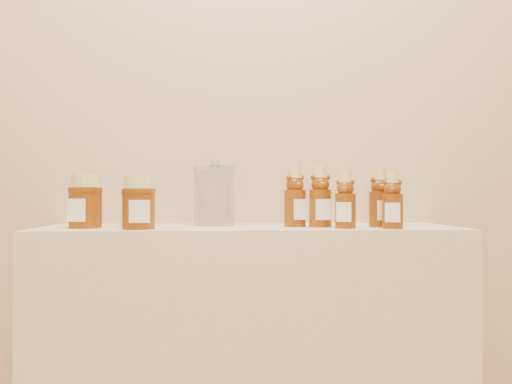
{
  "coord_description": "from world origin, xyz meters",
  "views": [
    {
      "loc": [
        -0.07,
        -0.1,
        0.99
      ],
      "look_at": [
        0.02,
        1.52,
        1.0
      ],
      "focal_mm": 40.0,
      "sensor_mm": 36.0,
      "label": 1
    }
  ],
  "objects_px": {
    "display_table": "(250,382)",
    "bear_bottle_back_left": "(295,192)",
    "honey_jar_left": "(85,201)",
    "glass_canister": "(215,193)",
    "bear_bottle_front_left": "(345,196)"
  },
  "relations": [
    {
      "from": "honey_jar_left",
      "to": "bear_bottle_front_left",
      "type": "bearing_deg",
      "value": 13.67
    },
    {
      "from": "display_table",
      "to": "bear_bottle_front_left",
      "type": "xyz_separation_m",
      "value": [
        0.26,
        -0.1,
        0.54
      ]
    },
    {
      "from": "bear_bottle_back_left",
      "to": "glass_canister",
      "type": "relative_size",
      "value": 1.02
    },
    {
      "from": "honey_jar_left",
      "to": "glass_canister",
      "type": "bearing_deg",
      "value": 36.22
    },
    {
      "from": "bear_bottle_back_left",
      "to": "bear_bottle_front_left",
      "type": "xyz_separation_m",
      "value": [
        0.13,
        -0.09,
        -0.01
      ]
    },
    {
      "from": "bear_bottle_back_left",
      "to": "display_table",
      "type": "bearing_deg",
      "value": 150.55
    },
    {
      "from": "bear_bottle_back_left",
      "to": "honey_jar_left",
      "type": "distance_m",
      "value": 0.59
    },
    {
      "from": "bear_bottle_back_left",
      "to": "glass_canister",
      "type": "distance_m",
      "value": 0.25
    },
    {
      "from": "display_table",
      "to": "bear_bottle_front_left",
      "type": "bearing_deg",
      "value": -21.89
    },
    {
      "from": "bear_bottle_back_left",
      "to": "glass_canister",
      "type": "xyz_separation_m",
      "value": [
        -0.23,
        0.08,
        -0.0
      ]
    },
    {
      "from": "display_table",
      "to": "bear_bottle_back_left",
      "type": "relative_size",
      "value": 6.07
    },
    {
      "from": "honey_jar_left",
      "to": "glass_canister",
      "type": "distance_m",
      "value": 0.38
    },
    {
      "from": "display_table",
      "to": "honey_jar_left",
      "type": "bearing_deg",
      "value": -173.63
    },
    {
      "from": "bear_bottle_front_left",
      "to": "glass_canister",
      "type": "distance_m",
      "value": 0.4
    },
    {
      "from": "display_table",
      "to": "bear_bottle_back_left",
      "type": "height_order",
      "value": "bear_bottle_back_left"
    }
  ]
}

